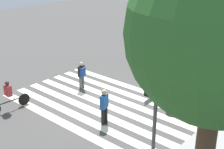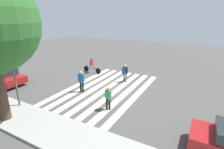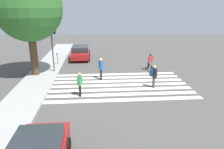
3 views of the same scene
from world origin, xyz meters
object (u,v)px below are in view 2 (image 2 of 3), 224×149
pedestrian_adult_tall_backpack (125,72)px  pedestrian_child_with_backpack (81,80)px  car_parked_dark_suv (1,76)px  traffic_light (14,62)px  pedestrian_adult_blue_shirt (108,97)px  cyclist_far_lane (92,65)px

pedestrian_adult_tall_backpack → pedestrian_child_with_backpack: 4.23m
pedestrian_child_with_backpack → pedestrian_adult_tall_backpack: bearing=-136.7°
car_parked_dark_suv → traffic_light: bearing=159.9°
pedestrian_adult_blue_shirt → car_parked_dark_suv: bearing=-159.1°
cyclist_far_lane → car_parked_dark_suv: bearing=54.7°
cyclist_far_lane → traffic_light: bearing=93.6°
car_parked_dark_suv → pedestrian_adult_blue_shirt: bearing=-177.6°
pedestrian_adult_tall_backpack → pedestrian_child_with_backpack: size_ratio=0.95×
pedestrian_adult_blue_shirt → car_parked_dark_suv: pedestrian_adult_blue_shirt is taller
pedestrian_child_with_backpack → cyclist_far_lane: 4.97m
pedestrian_adult_tall_backpack → pedestrian_child_with_backpack: pedestrian_child_with_backpack is taller
pedestrian_adult_blue_shirt → car_parked_dark_suv: 10.66m
pedestrian_adult_blue_shirt → car_parked_dark_suv: (10.64, 0.60, -0.18)m
pedestrian_adult_tall_backpack → pedestrian_adult_blue_shirt: pedestrian_adult_tall_backpack is taller
pedestrian_adult_blue_shirt → pedestrian_child_with_backpack: (3.29, -1.46, 0.08)m
pedestrian_adult_blue_shirt → pedestrian_child_with_backpack: size_ratio=0.92×
pedestrian_adult_tall_backpack → pedestrian_adult_blue_shirt: 5.26m
pedestrian_adult_tall_backpack → car_parked_dark_suv: pedestrian_adult_tall_backpack is taller
traffic_light → pedestrian_adult_blue_shirt: size_ratio=2.78×
pedestrian_child_with_backpack → car_parked_dark_suv: (7.35, 2.06, -0.26)m
traffic_light → pedestrian_adult_tall_backpack: (-4.17, -7.57, -2.14)m
pedestrian_adult_tall_backpack → pedestrian_adult_blue_shirt: (-1.19, 5.13, -0.06)m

